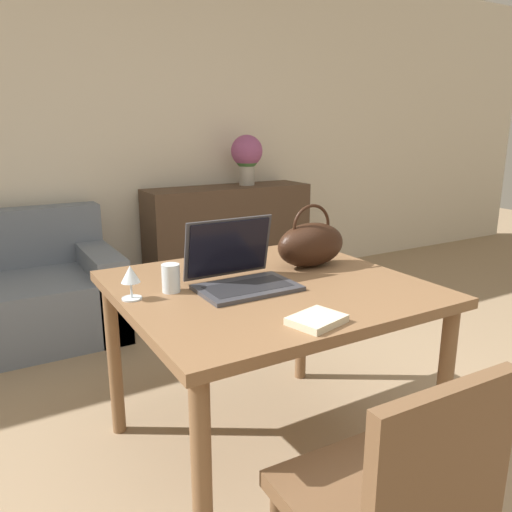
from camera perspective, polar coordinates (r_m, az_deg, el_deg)
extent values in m
cube|color=beige|center=(4.06, -17.50, 13.70)|extent=(10.00, 0.06, 2.70)
cube|color=brown|center=(1.99, 1.36, -3.71)|extent=(1.14, 1.07, 0.04)
cylinder|color=brown|center=(1.59, -6.18, -24.87)|extent=(0.06, 0.06, 0.73)
cylinder|color=brown|center=(2.13, 20.65, -14.60)|extent=(0.06, 0.06, 0.73)
cylinder|color=brown|center=(2.36, -15.89, -11.25)|extent=(0.06, 0.06, 0.73)
cylinder|color=brown|center=(2.76, 5.22, -6.88)|extent=(0.06, 0.06, 0.73)
cube|color=brown|center=(1.49, 13.23, -25.58)|extent=(0.45, 0.45, 0.05)
cube|color=brown|center=(1.25, 20.48, -22.04)|extent=(0.42, 0.05, 0.41)
cylinder|color=brown|center=(1.83, 13.32, -25.65)|extent=(0.04, 0.04, 0.39)
cube|color=slate|center=(3.66, -17.40, -3.39)|extent=(0.20, 0.89, 0.56)
cube|color=#4C3828|center=(4.21, -3.15, 1.92)|extent=(1.39, 0.40, 0.89)
cube|color=#38383D|center=(1.90, -1.00, -3.65)|extent=(0.37, 0.24, 0.02)
cube|color=black|center=(1.89, -0.91, -3.46)|extent=(0.32, 0.16, 0.00)
cube|color=#38383D|center=(2.00, -3.18, 1.00)|extent=(0.37, 0.06, 0.24)
cube|color=black|center=(1.99, -3.08, 0.99)|extent=(0.34, 0.05, 0.22)
cylinder|color=silver|center=(1.90, -9.71, -2.50)|extent=(0.07, 0.07, 0.11)
cylinder|color=silver|center=(1.86, -13.99, -4.72)|extent=(0.07, 0.07, 0.01)
cylinder|color=silver|center=(1.85, -14.05, -3.78)|extent=(0.01, 0.01, 0.06)
cone|color=silver|center=(1.83, -14.17, -2.01)|extent=(0.07, 0.07, 0.06)
ellipsoid|color=black|center=(2.21, 6.30, 1.28)|extent=(0.33, 0.17, 0.20)
torus|color=black|center=(2.19, 6.36, 3.39)|extent=(0.20, 0.01, 0.20)
cylinder|color=#9E998E|center=(4.22, -1.05, 9.35)|extent=(0.13, 0.13, 0.18)
sphere|color=#3D6B38|center=(4.21, -1.06, 11.21)|extent=(0.20, 0.20, 0.20)
sphere|color=#994C7F|center=(4.21, -1.07, 11.92)|extent=(0.26, 0.26, 0.26)
cube|color=beige|center=(1.60, 6.95, -7.26)|extent=(0.20, 0.17, 0.02)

